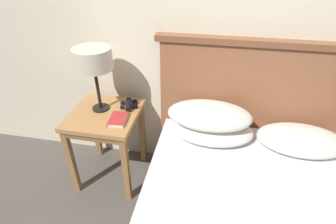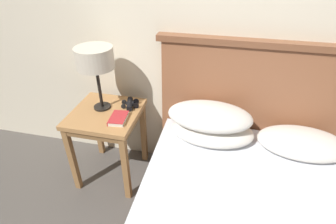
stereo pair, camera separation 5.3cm
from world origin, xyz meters
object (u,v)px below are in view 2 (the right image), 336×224
nightstand (107,122)px  binoculars_pair (130,104)px  book_on_nightstand (118,118)px  table_lamp (95,59)px

nightstand → binoculars_pair: (0.16, 0.12, 0.12)m
nightstand → binoculars_pair: binoculars_pair is taller
book_on_nightstand → binoculars_pair: binoculars_pair is taller
table_lamp → book_on_nightstand: size_ratio=2.62×
nightstand → book_on_nightstand: book_on_nightstand is taller
book_on_nightstand → nightstand: bearing=149.3°
book_on_nightstand → binoculars_pair: size_ratio=1.12×
nightstand → book_on_nightstand: 0.20m
nightstand → table_lamp: 0.50m
table_lamp → nightstand: bearing=-48.3°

